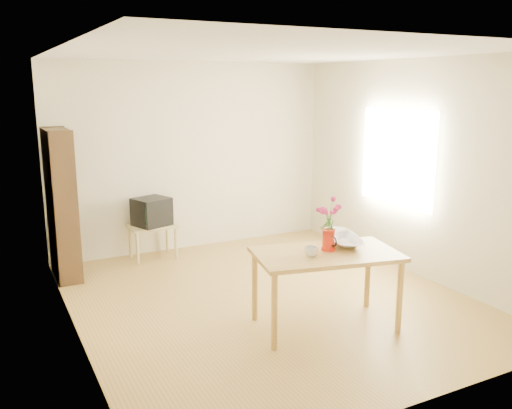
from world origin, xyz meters
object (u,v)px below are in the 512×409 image
table (326,261)px  television (151,211)px  pitcher (328,241)px  mug (311,251)px  bowl (343,222)px

table → television: television is taller
table → pitcher: pitcher is taller
mug → television: bearing=-108.2°
pitcher → television: pitcher is taller
table → television: bearing=118.6°
pitcher → mug: 0.26m
table → mug: 0.24m
pitcher → bowl: size_ratio=0.47×
table → mug: size_ratio=12.43×
table → bowl: bowl is taller
mug → television: mug is taller
mug → bowl: bearing=172.8°
pitcher → mug: bearing=-163.8°
mug → bowl: bowl is taller
table → pitcher: bearing=52.5°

